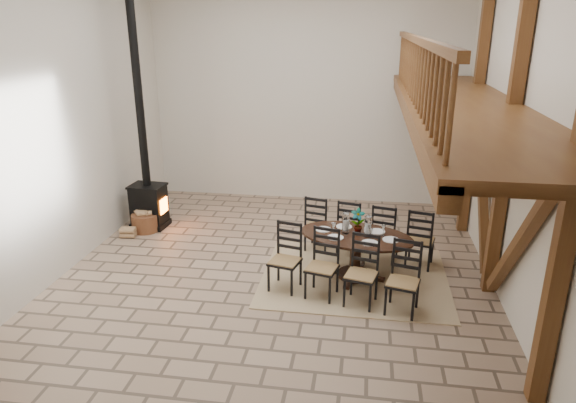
# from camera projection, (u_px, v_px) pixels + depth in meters

# --- Properties ---
(ground) EXTENTS (8.00, 8.00, 0.00)m
(ground) POSITION_uv_depth(u_px,v_px,m) (276.00, 274.00, 8.56)
(ground) COLOR #997E66
(ground) RESTS_ON ground
(room_shell) EXTENTS (7.02, 8.02, 5.01)m
(room_shell) POSITION_uv_depth(u_px,v_px,m) (355.00, 93.00, 7.39)
(room_shell) COLOR beige
(room_shell) RESTS_ON ground
(rug) EXTENTS (3.00, 2.50, 0.02)m
(rug) POSITION_uv_depth(u_px,v_px,m) (354.00, 276.00, 8.46)
(rug) COLOR tan
(rug) RESTS_ON ground
(dining_table) EXTENTS (2.67, 2.51, 1.18)m
(dining_table) POSITION_uv_depth(u_px,v_px,m) (355.00, 256.00, 8.34)
(dining_table) COLOR black
(dining_table) RESTS_ON ground
(wood_stove) EXTENTS (0.73, 0.58, 5.00)m
(wood_stove) POSITION_uv_depth(u_px,v_px,m) (146.00, 174.00, 10.20)
(wood_stove) COLOR black
(wood_stove) RESTS_ON ground
(log_basket) EXTENTS (0.54, 0.54, 0.44)m
(log_basket) POSITION_uv_depth(u_px,v_px,m) (145.00, 222.00, 10.28)
(log_basket) COLOR brown
(log_basket) RESTS_ON ground
(log_stack) EXTENTS (0.31, 0.23, 0.20)m
(log_stack) POSITION_uv_depth(u_px,v_px,m) (128.00, 232.00, 10.00)
(log_stack) COLOR tan
(log_stack) RESTS_ON ground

